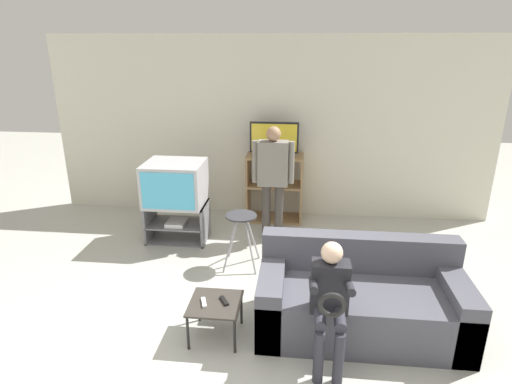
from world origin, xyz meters
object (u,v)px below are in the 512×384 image
object	(u,v)px
snack_table	(215,306)
person_seated_child	(330,297)
folding_stool	(241,224)
couch	(360,301)
tv_stand	(178,222)
television_flat	(274,140)
television_main	(175,183)
person_standing_adult	(273,173)
media_shelf	(274,187)
remote_control_white	(204,302)
remote_control_black	(224,301)

from	to	relation	value
snack_table	person_seated_child	bearing A→B (deg)	-13.78
folding_stool	snack_table	world-z (taller)	folding_stool
couch	tv_stand	bearing A→B (deg)	142.68
television_flat	snack_table	bearing A→B (deg)	-96.76
television_main	television_flat	world-z (taller)	television_flat
person_standing_adult	media_shelf	bearing A→B (deg)	91.65
couch	person_standing_adult	size ratio (longest dim) A/B	1.20
tv_stand	television_main	xyz separation A→B (m)	(-0.00, 0.01, 0.53)
remote_control_white	person_seated_child	world-z (taller)	person_seated_child
folding_stool	remote_control_white	xyz separation A→B (m)	(-0.14, -1.32, -0.17)
couch	snack_table	bearing A→B (deg)	-168.82
snack_table	couch	world-z (taller)	couch
remote_control_black	couch	bearing A→B (deg)	-19.84
snack_table	remote_control_white	xyz separation A→B (m)	(-0.09, -0.03, 0.05)
television_flat	remote_control_black	world-z (taller)	television_flat
remote_control_black	television_main	bearing A→B (deg)	86.15
tv_stand	remote_control_white	world-z (taller)	tv_stand
remote_control_black	media_shelf	bearing A→B (deg)	53.64
folding_stool	couch	bearing A→B (deg)	-40.40
television_flat	person_seated_child	world-z (taller)	television_flat
television_flat	person_standing_adult	size ratio (longest dim) A/B	0.45
remote_control_black	person_standing_adult	world-z (taller)	person_standing_adult
television_flat	folding_stool	size ratio (longest dim) A/B	1.06
remote_control_white	person_seated_child	bearing A→B (deg)	-30.14
person_standing_adult	person_seated_child	world-z (taller)	person_standing_adult
folding_stool	remote_control_black	world-z (taller)	folding_stool
snack_table	person_standing_adult	size ratio (longest dim) A/B	0.30
tv_stand	remote_control_white	bearing A→B (deg)	-67.70
tv_stand	snack_table	bearing A→B (deg)	-65.05
remote_control_white	television_main	bearing A→B (deg)	93.39
media_shelf	television_flat	xyz separation A→B (m)	(-0.01, -0.00, 0.70)
tv_stand	folding_stool	size ratio (longest dim) A/B	1.21
television_main	remote_control_white	size ratio (longest dim) A/B	5.13
tv_stand	person_standing_adult	size ratio (longest dim) A/B	0.51
tv_stand	couch	size ratio (longest dim) A/B	0.43
tv_stand	television_flat	bearing A→B (deg)	34.27
folding_stool	couch	distance (m)	1.63
television_flat	person_standing_adult	xyz separation A→B (m)	(0.03, -0.67, -0.29)
television_flat	person_standing_adult	distance (m)	0.73
person_seated_child	media_shelf	bearing A→B (deg)	101.94
person_seated_child	couch	bearing A→B (deg)	57.18
remote_control_white	person_standing_adult	size ratio (longest dim) A/B	0.10
remote_control_black	person_standing_adult	distance (m)	2.13
person_seated_child	remote_control_black	bearing A→B (deg)	163.96
couch	media_shelf	bearing A→B (deg)	110.84
television_flat	couch	size ratio (longest dim) A/B	0.37
couch	person_standing_adult	distance (m)	2.11
television_flat	person_seated_child	xyz separation A→B (m)	(0.64, -2.95, -0.57)
snack_table	remote_control_white	bearing A→B (deg)	-164.39
television_main	snack_table	bearing A→B (deg)	-65.08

